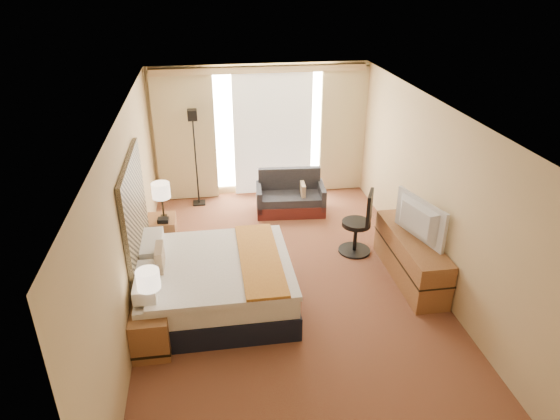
{
  "coord_description": "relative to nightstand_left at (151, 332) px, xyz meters",
  "views": [
    {
      "loc": [
        -1.05,
        -5.96,
        4.25
      ],
      "look_at": [
        -0.07,
        0.4,
        1.08
      ],
      "focal_mm": 32.0,
      "sensor_mm": 36.0,
      "label": 1
    }
  ],
  "objects": [
    {
      "name": "floor",
      "position": [
        1.87,
        1.05,
        -0.28
      ],
      "size": [
        4.2,
        7.0,
        0.02
      ],
      "primitive_type": "cube",
      "color": "maroon",
      "rests_on": "ground"
    },
    {
      "name": "ceiling",
      "position": [
        1.87,
        1.05,
        2.33
      ],
      "size": [
        4.2,
        7.0,
        0.02
      ],
      "primitive_type": "cube",
      "color": "silver",
      "rests_on": "wall_back"
    },
    {
      "name": "wall_back",
      "position": [
        1.87,
        4.55,
        1.02
      ],
      "size": [
        4.2,
        0.02,
        2.6
      ],
      "primitive_type": "cube",
      "color": "tan",
      "rests_on": "ground"
    },
    {
      "name": "wall_front",
      "position": [
        1.87,
        -2.45,
        1.02
      ],
      "size": [
        4.2,
        0.02,
        2.6
      ],
      "primitive_type": "cube",
      "color": "tan",
      "rests_on": "ground"
    },
    {
      "name": "wall_left",
      "position": [
        -0.23,
        1.05,
        1.02
      ],
      "size": [
        0.02,
        7.0,
        2.6
      ],
      "primitive_type": "cube",
      "color": "tan",
      "rests_on": "ground"
    },
    {
      "name": "wall_right",
      "position": [
        3.97,
        1.05,
        1.02
      ],
      "size": [
        0.02,
        7.0,
        2.6
      ],
      "primitive_type": "cube",
      "color": "tan",
      "rests_on": "ground"
    },
    {
      "name": "headboard",
      "position": [
        -0.19,
        1.25,
        1.01
      ],
      "size": [
        0.06,
        1.85,
        1.5
      ],
      "primitive_type": "cube",
      "color": "black",
      "rests_on": "wall_left"
    },
    {
      "name": "nightstand_left",
      "position": [
        0.0,
        0.0,
        0.0
      ],
      "size": [
        0.45,
        0.52,
        0.55
      ],
      "primitive_type": "cube",
      "color": "#996437",
      "rests_on": "floor"
    },
    {
      "name": "nightstand_right",
      "position": [
        0.0,
        2.5,
        0.0
      ],
      "size": [
        0.45,
        0.52,
        0.55
      ],
      "primitive_type": "cube",
      "color": "#996437",
      "rests_on": "floor"
    },
    {
      "name": "media_dresser",
      "position": [
        3.7,
        1.05,
        0.07
      ],
      "size": [
        0.5,
        1.8,
        0.7
      ],
      "primitive_type": "cube",
      "color": "#996437",
      "rests_on": "floor"
    },
    {
      "name": "window",
      "position": [
        2.12,
        4.52,
        1.04
      ],
      "size": [
        2.3,
        0.02,
        2.3
      ],
      "primitive_type": "cube",
      "color": "white",
      "rests_on": "wall_back"
    },
    {
      "name": "curtains",
      "position": [
        1.87,
        4.44,
        1.13
      ],
      "size": [
        4.12,
        0.19,
        2.56
      ],
      "color": "beige",
      "rests_on": "floor"
    },
    {
      "name": "bed",
      "position": [
        0.81,
        0.8,
        0.09
      ],
      "size": [
        2.03,
        1.86,
        0.99
      ],
      "color": "black",
      "rests_on": "floor"
    },
    {
      "name": "loveseat",
      "position": [
        2.32,
        3.54,
        -0.01
      ],
      "size": [
        1.32,
        0.78,
        0.8
      ],
      "rotation": [
        0.0,
        0.0,
        -0.08
      ],
      "color": "#4E1A16",
      "rests_on": "floor"
    },
    {
      "name": "floor_lamp",
      "position": [
        0.59,
        4.14,
        1.06
      ],
      "size": [
        0.24,
        0.24,
        1.89
      ],
      "color": "black",
      "rests_on": "floor"
    },
    {
      "name": "desk_chair",
      "position": [
        3.16,
        1.88,
        0.21
      ],
      "size": [
        0.55,
        0.55,
        1.09
      ],
      "rotation": [
        0.0,
        0.0,
        -0.43
      ],
      "color": "black",
      "rests_on": "floor"
    },
    {
      "name": "lamp_left",
      "position": [
        0.05,
        0.04,
        0.72
      ],
      "size": [
        0.27,
        0.27,
        0.57
      ],
      "color": "black",
      "rests_on": "nightstand_left"
    },
    {
      "name": "lamp_right",
      "position": [
        0.05,
        2.51,
        0.75
      ],
      "size": [
        0.29,
        0.29,
        0.61
      ],
      "color": "black",
      "rests_on": "nightstand_right"
    },
    {
      "name": "tissue_box",
      "position": [
        0.07,
        0.07,
        0.33
      ],
      "size": [
        0.13,
        0.13,
        0.11
      ],
      "primitive_type": "cube",
      "rotation": [
        0.0,
        0.0,
        0.06
      ],
      "color": "#8AB3D5",
      "rests_on": "nightstand_left"
    },
    {
      "name": "telephone",
      "position": [
        0.05,
        2.36,
        0.31
      ],
      "size": [
        0.18,
        0.15,
        0.07
      ],
      "primitive_type": "cube",
      "rotation": [
        0.0,
        0.0,
        -0.1
      ],
      "color": "black",
      "rests_on": "nightstand_right"
    },
    {
      "name": "television",
      "position": [
        3.65,
        0.99,
        0.73
      ],
      "size": [
        0.41,
        1.05,
        0.6
      ],
      "primitive_type": "imported",
      "rotation": [
        0.0,
        0.0,
        1.84
      ],
      "color": "black",
      "rests_on": "media_dresser"
    }
  ]
}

